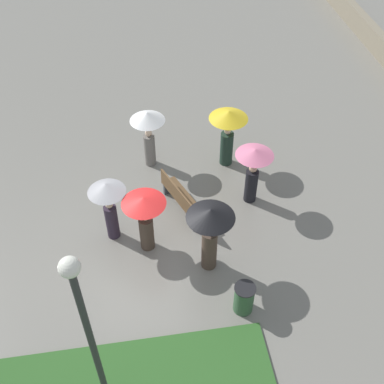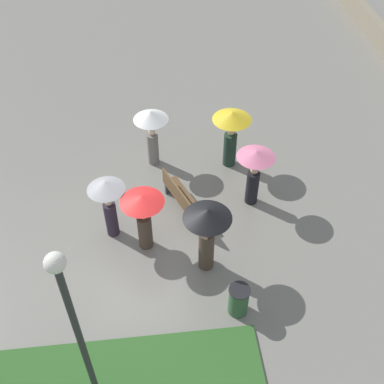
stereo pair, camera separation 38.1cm
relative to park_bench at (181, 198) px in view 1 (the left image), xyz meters
name	(u,v)px [view 1 (the left image)]	position (x,y,z in m)	size (l,w,h in m)	color
ground_plane	(134,245)	(-1.04, 1.39, -0.47)	(90.00, 90.00, 0.00)	slate
park_bench	(181,198)	(0.00, 0.00, 0.00)	(1.83, 1.07, 0.90)	brown
lamp_post	(86,324)	(-4.92, 2.15, 2.44)	(0.32, 0.32, 4.55)	#2D2D30
trash_bin	(244,298)	(-3.28, -0.96, -0.06)	(0.49, 0.49, 0.82)	#335638
crowd_person_yellow	(228,127)	(1.81, -1.61, 0.87)	(1.12, 1.12, 1.88)	#1E3328
crowd_person_grey	(108,199)	(-0.61, 1.88, 0.87)	(0.93, 0.93, 1.87)	#2D2333
crowd_person_white	(148,127)	(2.12, 0.66, 0.91)	(1.01, 1.01, 1.87)	slate
crowd_person_red	(145,213)	(-1.11, 1.03, 0.76)	(1.08, 1.08, 1.77)	#47382D
crowd_person_black	(210,227)	(-1.93, -0.41, 0.95)	(1.13, 1.13, 1.99)	#47382D
crowd_person_pink	(253,166)	(0.15, -1.96, 0.77)	(1.02, 1.02, 1.81)	black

